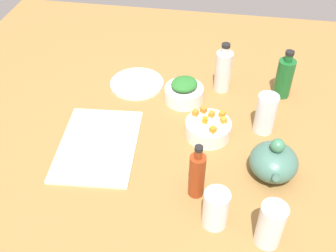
# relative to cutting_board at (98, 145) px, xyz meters

# --- Properties ---
(tabletop) EXTENTS (1.90, 1.90, 0.03)m
(tabletop) POSITION_rel_cutting_board_xyz_m (-0.08, 0.22, -0.02)
(tabletop) COLOR olive
(tabletop) RESTS_ON ground
(cutting_board) EXTENTS (0.37, 0.27, 0.01)m
(cutting_board) POSITION_rel_cutting_board_xyz_m (0.00, 0.00, 0.00)
(cutting_board) COLOR silver
(cutting_board) RESTS_ON tabletop
(plate_tofu) EXTENTS (0.21, 0.21, 0.01)m
(plate_tofu) POSITION_rel_cutting_board_xyz_m (-0.36, 0.05, 0.00)
(plate_tofu) COLOR white
(plate_tofu) RESTS_ON tabletop
(bowl_greens) EXTENTS (0.14, 0.14, 0.06)m
(bowl_greens) POSITION_rel_cutting_board_xyz_m (-0.29, 0.24, 0.02)
(bowl_greens) COLOR white
(bowl_greens) RESTS_ON tabletop
(bowl_carrots) EXTENTS (0.15, 0.15, 0.05)m
(bowl_carrots) POSITION_rel_cutting_board_xyz_m (-0.11, 0.35, 0.02)
(bowl_carrots) COLOR white
(bowl_carrots) RESTS_ON tabletop
(teapot) EXTENTS (0.17, 0.14, 0.14)m
(teapot) POSITION_rel_cutting_board_xyz_m (0.03, 0.55, 0.05)
(teapot) COLOR #426E5F
(teapot) RESTS_ON tabletop
(bottle_0) EXTENTS (0.06, 0.06, 0.20)m
(bottle_0) POSITION_rel_cutting_board_xyz_m (-0.38, 0.38, 0.08)
(bottle_0) COLOR silver
(bottle_0) RESTS_ON tabletop
(bottle_1) EXTENTS (0.05, 0.05, 0.19)m
(bottle_1) POSITION_rel_cutting_board_xyz_m (0.14, 0.34, 0.07)
(bottle_1) COLOR maroon
(bottle_1) RESTS_ON tabletop
(bottle_2) EXTENTS (0.06, 0.06, 0.19)m
(bottle_2) POSITION_rel_cutting_board_xyz_m (-0.38, 0.60, 0.07)
(bottle_2) COLOR #1A5F28
(bottle_2) RESTS_ON tabletop
(drinking_glass_0) EXTENTS (0.07, 0.07, 0.14)m
(drinking_glass_0) POSITION_rel_cutting_board_xyz_m (-0.17, 0.53, 0.07)
(drinking_glass_0) COLOR white
(drinking_glass_0) RESTS_ON tabletop
(drinking_glass_1) EXTENTS (0.07, 0.07, 0.12)m
(drinking_glass_1) POSITION_rel_cutting_board_xyz_m (0.23, 0.40, 0.05)
(drinking_glass_1) COLOR white
(drinking_glass_1) RESTS_ON tabletop
(drinking_glass_2) EXTENTS (0.07, 0.07, 0.14)m
(drinking_glass_2) POSITION_rel_cutting_board_xyz_m (0.27, 0.54, 0.06)
(drinking_glass_2) COLOR white
(drinking_glass_2) RESTS_ON tabletop
(carrot_cube_0) EXTENTS (0.02, 0.02, 0.02)m
(carrot_cube_0) POSITION_rel_cutting_board_xyz_m (-0.12, 0.40, 0.06)
(carrot_cube_0) COLOR orange
(carrot_cube_0) RESTS_ON bowl_carrots
(carrot_cube_1) EXTENTS (0.02, 0.02, 0.02)m
(carrot_cube_1) POSITION_rel_cutting_board_xyz_m (-0.14, 0.30, 0.06)
(carrot_cube_1) COLOR orange
(carrot_cube_1) RESTS_ON bowl_carrots
(carrot_cube_2) EXTENTS (0.03, 0.03, 0.02)m
(carrot_cube_2) POSITION_rel_cutting_board_xyz_m (-0.07, 0.36, 0.06)
(carrot_cube_2) COLOR orange
(carrot_cube_2) RESTS_ON bowl_carrots
(carrot_cube_3) EXTENTS (0.02, 0.02, 0.02)m
(carrot_cube_3) POSITION_rel_cutting_board_xyz_m (-0.11, 0.34, 0.06)
(carrot_cube_3) COLOR orange
(carrot_cube_3) RESTS_ON bowl_carrots
(carrot_cube_4) EXTENTS (0.02, 0.02, 0.02)m
(carrot_cube_4) POSITION_rel_cutting_board_xyz_m (-0.16, 0.33, 0.06)
(carrot_cube_4) COLOR orange
(carrot_cube_4) RESTS_ON bowl_carrots
(carrot_cube_5) EXTENTS (0.02, 0.02, 0.02)m
(carrot_cube_5) POSITION_rel_cutting_board_xyz_m (-0.15, 0.39, 0.06)
(carrot_cube_5) COLOR orange
(carrot_cube_5) RESTS_ON bowl_carrots
(carrot_cube_6) EXTENTS (0.02, 0.02, 0.02)m
(carrot_cube_6) POSITION_rel_cutting_board_xyz_m (-0.15, 0.35, 0.06)
(carrot_cube_6) COLOR orange
(carrot_cube_6) RESTS_ON bowl_carrots
(chopped_greens_mound) EXTENTS (0.13, 0.13, 0.03)m
(chopped_greens_mound) POSITION_rel_cutting_board_xyz_m (-0.29, 0.24, 0.07)
(chopped_greens_mound) COLOR #296F2B
(chopped_greens_mound) RESTS_ON bowl_greens
(tofu_cube_0) EXTENTS (0.03, 0.03, 0.02)m
(tofu_cube_0) POSITION_rel_cutting_board_xyz_m (-0.33, 0.04, 0.02)
(tofu_cube_0) COLOR white
(tofu_cube_0) RESTS_ON plate_tofu
(tofu_cube_1) EXTENTS (0.03, 0.03, 0.02)m
(tofu_cube_1) POSITION_rel_cutting_board_xyz_m (-0.40, 0.04, 0.02)
(tofu_cube_1) COLOR white
(tofu_cube_1) RESTS_ON plate_tofu
(tofu_cube_2) EXTENTS (0.03, 0.03, 0.02)m
(tofu_cube_2) POSITION_rel_cutting_board_xyz_m (-0.33, 0.08, 0.02)
(tofu_cube_2) COLOR white
(tofu_cube_2) RESTS_ON plate_tofu
(tofu_cube_3) EXTENTS (0.02, 0.02, 0.02)m
(tofu_cube_3) POSITION_rel_cutting_board_xyz_m (-0.36, 0.02, 0.02)
(tofu_cube_3) COLOR white
(tofu_cube_3) RESTS_ON plate_tofu
(dumpling_0) EXTENTS (0.05, 0.06, 0.02)m
(dumpling_0) POSITION_rel_cutting_board_xyz_m (-0.11, -0.07, 0.02)
(dumpling_0) COLOR beige
(dumpling_0) RESTS_ON cutting_board
(dumpling_1) EXTENTS (0.08, 0.07, 0.02)m
(dumpling_1) POSITION_rel_cutting_board_xyz_m (0.03, -0.07, 0.02)
(dumpling_1) COLOR beige
(dumpling_1) RESTS_ON cutting_board
(dumpling_2) EXTENTS (0.07, 0.07, 0.02)m
(dumpling_2) POSITION_rel_cutting_board_xyz_m (0.05, -0.01, 0.02)
(dumpling_2) COLOR beige
(dumpling_2) RESTS_ON cutting_board
(dumpling_3) EXTENTS (0.05, 0.05, 0.02)m
(dumpling_3) POSITION_rel_cutting_board_xyz_m (-0.12, 0.01, 0.02)
(dumpling_3) COLOR beige
(dumpling_3) RESTS_ON cutting_board
(dumpling_4) EXTENTS (0.07, 0.07, 0.02)m
(dumpling_4) POSITION_rel_cutting_board_xyz_m (-0.06, 0.01, 0.02)
(dumpling_4) COLOR beige
(dumpling_4) RESTS_ON cutting_board
(dumpling_5) EXTENTS (0.08, 0.08, 0.03)m
(dumpling_5) POSITION_rel_cutting_board_xyz_m (0.11, 0.01, 0.02)
(dumpling_5) COLOR beige
(dumpling_5) RESTS_ON cutting_board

